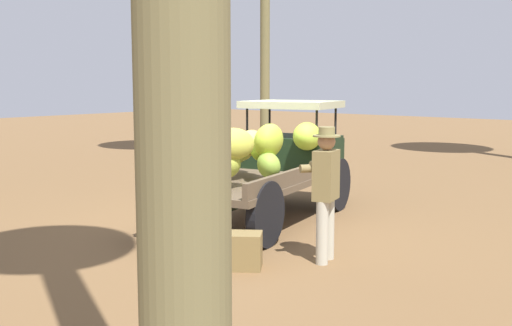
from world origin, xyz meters
name	(u,v)px	position (x,y,z in m)	size (l,w,h in m)	color
ground_plane	(244,224)	(0.00, 0.00, 0.00)	(60.00, 60.00, 0.00)	brown
truck	(271,160)	(0.67, -0.01, 0.96)	(4.65, 2.52, 1.89)	black
farmer	(325,186)	(-0.91, -2.12, 0.96)	(0.54, 0.50, 1.69)	#BDB9A4
wooden_crate	(241,251)	(-1.81, -1.51, 0.22)	(0.50, 0.37, 0.43)	olive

